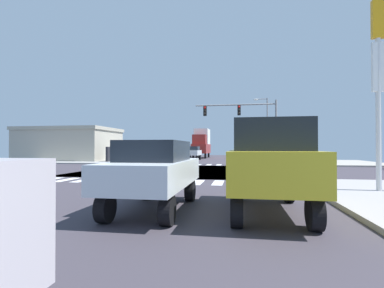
% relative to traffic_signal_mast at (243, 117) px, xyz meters
% --- Properties ---
extents(ground, '(90.00, 90.00, 0.05)m').
position_rel_traffic_signal_mast_xyz_m(ground, '(-4.65, -7.76, -4.80)').
color(ground, '#3B363F').
extents(sidewalk_corner_ne, '(12.00, 12.00, 0.14)m').
position_rel_traffic_signal_mast_xyz_m(sidewalk_corner_ne, '(8.35, 4.24, -4.70)').
color(sidewalk_corner_ne, '#A09B91').
rests_on(sidewalk_corner_ne, ground).
extents(sidewalk_corner_nw, '(12.00, 12.00, 0.14)m').
position_rel_traffic_signal_mast_xyz_m(sidewalk_corner_nw, '(-17.65, 4.24, -4.70)').
color(sidewalk_corner_nw, '#9A9998').
rests_on(sidewalk_corner_nw, ground).
extents(crosswalk_near, '(13.50, 2.00, 0.01)m').
position_rel_traffic_signal_mast_xyz_m(crosswalk_near, '(-4.90, -15.06, -4.77)').
color(crosswalk_near, white).
rests_on(crosswalk_near, ground).
extents(crosswalk_far, '(13.50, 2.00, 0.01)m').
position_rel_traffic_signal_mast_xyz_m(crosswalk_far, '(-4.90, -0.46, -4.77)').
color(crosswalk_far, white).
rests_on(crosswalk_far, ground).
extents(traffic_signal_mast, '(8.05, 0.55, 6.39)m').
position_rel_traffic_signal_mast_xyz_m(traffic_signal_mast, '(0.00, 0.00, 0.00)').
color(traffic_signal_mast, gray).
rests_on(traffic_signal_mast, ground).
extents(street_lamp, '(1.78, 0.32, 7.92)m').
position_rel_traffic_signal_mast_xyz_m(street_lamp, '(2.81, 7.96, -0.03)').
color(street_lamp, gray).
rests_on(street_lamp, ground).
extents(bank_building, '(12.70, 8.18, 4.23)m').
position_rel_traffic_signal_mast_xyz_m(bank_building, '(-21.92, 4.99, -2.65)').
color(bank_building, '#AEA896').
rests_on(bank_building, ground).
extents(box_truck_nearside_1, '(2.40, 7.20, 4.85)m').
position_rel_traffic_signal_mast_xyz_m(box_truck_nearside_1, '(-6.65, 18.57, -2.21)').
color(box_truck_nearside_1, black).
rests_on(box_truck_nearside_1, ground).
extents(sedan_crossing_2, '(1.80, 4.30, 1.88)m').
position_rel_traffic_signal_mast_xyz_m(sedan_crossing_2, '(-2.65, -21.40, -3.66)').
color(sedan_crossing_2, black).
rests_on(sedan_crossing_2, ground).
extents(sedan_queued_3, '(1.80, 4.30, 1.88)m').
position_rel_traffic_signal_mast_xyz_m(sedan_queued_3, '(-6.65, 9.83, -3.66)').
color(sedan_queued_3, black).
rests_on(sedan_queued_3, ground).
extents(suv_trailing_2, '(1.96, 4.60, 2.34)m').
position_rel_traffic_signal_mast_xyz_m(suv_trailing_2, '(0.35, -21.19, -3.38)').
color(suv_trailing_2, black).
rests_on(suv_trailing_2, ground).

